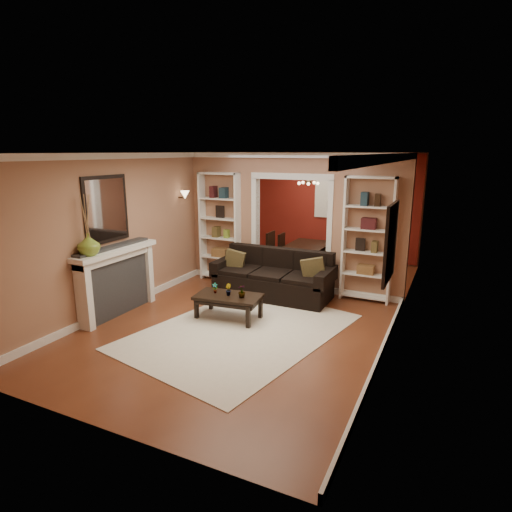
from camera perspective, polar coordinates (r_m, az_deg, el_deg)
The scene contains 30 objects.
floor at distance 7.86m, azimuth 1.47°, elevation -6.48°, with size 8.00×8.00×0.00m, color brown.
ceiling at distance 7.37m, azimuth 1.61°, elevation 13.60°, with size 8.00×8.00×0.00m, color white.
wall_back at distance 11.24m, azimuth 9.87°, elevation 6.58°, with size 8.00×8.00×0.00m, color #A17055.
wall_front at distance 4.28m, azimuth -20.81°, elevation -5.92°, with size 8.00×8.00×0.00m, color #A17055.
wall_left at distance 8.64m, azimuth -12.28°, elevation 4.33°, with size 8.00×8.00×0.00m, color #A17055.
wall_right at distance 6.93m, azimuth 18.83°, elevation 1.60°, with size 8.00×8.00×0.00m, color #A17055.
partition_wall at distance 8.60m, azimuth 4.78°, elevation 4.55°, with size 4.50×0.15×2.70m, color #A17055.
red_back_panel at distance 11.21m, azimuth 9.82°, elevation 6.41°, with size 4.44×0.04×2.64m, color maroon.
dining_window at distance 11.15m, azimuth 9.81°, elevation 7.56°, with size 0.78×0.03×0.98m, color #8CA5CC.
area_rug at distance 6.75m, azimuth -2.02°, elevation -9.99°, with size 2.48×3.47×0.01m, color silver.
sofa at distance 8.15m, azimuth 2.26°, elevation -2.47°, with size 2.27×0.98×0.89m, color black.
pillow_left at distance 8.42m, azimuth -2.83°, elevation -0.67°, with size 0.38×0.11×0.38m, color brown.
pillow_right at distance 7.81m, azimuth 7.65°, elevation -1.83°, with size 0.41×0.12×0.41m, color brown.
coffee_table at distance 7.18m, azimuth -3.70°, elevation -6.78°, with size 1.08×0.59×0.41m, color black.
plant_left at distance 7.20m, azimuth -5.49°, elevation -4.28°, with size 0.09×0.06×0.18m, color #336626.
plant_center at distance 7.08m, azimuth -3.73°, elevation -4.50°, with size 0.11×0.08×0.19m, color #336626.
plant_right at distance 6.96m, azimuth -1.91°, elevation -4.72°, with size 0.12×0.12×0.21m, color #336626.
bookshelf_left at distance 9.14m, azimuth -4.78°, elevation 3.83°, with size 0.90×0.30×2.30m, color white.
bookshelf_right at distance 8.06m, azimuth 14.68°, elevation 2.08°, with size 0.90×0.30×2.30m, color white.
fireplace at distance 7.60m, azimuth -17.88°, elevation -3.28°, with size 0.32×1.70×1.16m, color white.
vase at distance 7.04m, azimuth -21.41°, elevation 1.44°, with size 0.34×0.34×0.35m, color olive.
mirror at distance 7.45m, azimuth -19.36°, elevation 5.89°, with size 0.03×0.95×1.10m, color silver.
wall_sconce at distance 8.96m, azimuth -9.77°, elevation 7.87°, with size 0.18×0.18×0.22m, color #FFE0A5.
framed_art at distance 5.92m, azimuth 17.41°, elevation 1.70°, with size 0.04×0.85×1.05m, color black.
dining_table at distance 10.16m, azimuth 6.72°, elevation -0.19°, with size 0.90×1.62×0.57m, color black.
dining_chair_nw at distance 10.03m, azimuth 3.22°, elevation 0.70°, with size 0.45×0.45×0.91m, color black.
dining_chair_ne at distance 9.68m, azimuth 9.26°, elevation 0.12°, with size 0.46×0.46×0.93m, color black.
dining_chair_sw at distance 10.59m, azimuth 4.45°, elevation 0.99°, with size 0.38×0.38×0.77m, color black.
dining_chair_se at distance 10.25m, azimuth 10.20°, elevation 0.78°, with size 0.45×0.45×0.91m, color black.
chandelier at distance 9.93m, azimuth 7.96°, elevation 9.61°, with size 0.50×0.50×0.30m, color #2F2115.
Camera 1 is at (2.97, -6.75, 2.73)m, focal length 30.00 mm.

